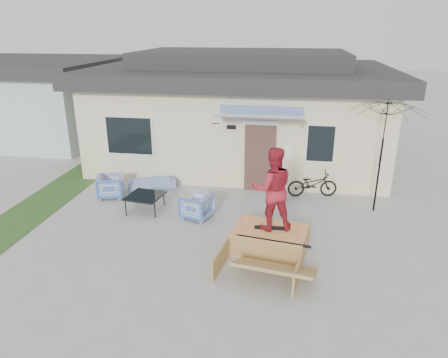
# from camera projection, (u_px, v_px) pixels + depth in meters

# --- Properties ---
(ground) EXTENTS (90.00, 90.00, 0.00)m
(ground) POSITION_uv_depth(u_px,v_px,m) (198.00, 261.00, 9.15)
(ground) COLOR #A0A09C
(ground) RESTS_ON ground
(grass_strip) EXTENTS (1.40, 8.00, 0.01)m
(grass_strip) POSITION_uv_depth(u_px,v_px,m) (35.00, 208.00, 11.77)
(grass_strip) COLOR #294A1F
(grass_strip) RESTS_ON ground
(house) EXTENTS (10.80, 8.49, 4.10)m
(house) POSITION_uv_depth(u_px,v_px,m) (242.00, 108.00, 15.87)
(house) COLOR beige
(house) RESTS_ON ground
(neighbor_house) EXTENTS (8.60, 7.60, 3.50)m
(neighbor_house) POSITION_uv_depth(u_px,v_px,m) (25.00, 97.00, 19.34)
(neighbor_house) COLOR #B0C5CD
(neighbor_house) RESTS_ON ground
(loveseat) EXTENTS (1.54, 0.94, 0.58)m
(loveseat) POSITION_uv_depth(u_px,v_px,m) (152.00, 180.00, 13.16)
(loveseat) COLOR #244E9C
(loveseat) RESTS_ON ground
(armchair_left) EXTENTS (0.88, 0.91, 0.75)m
(armchair_left) POSITION_uv_depth(u_px,v_px,m) (110.00, 185.00, 12.46)
(armchair_left) COLOR #244E9C
(armchair_left) RESTS_ON ground
(armchair_right) EXTENTS (0.89, 0.92, 0.76)m
(armchair_right) POSITION_uv_depth(u_px,v_px,m) (197.00, 205.00, 11.11)
(armchair_right) COLOR #244E9C
(armchair_right) RESTS_ON ground
(coffee_table) EXTENTS (1.06, 1.06, 0.46)m
(coffee_table) POSITION_uv_depth(u_px,v_px,m) (145.00, 203.00, 11.59)
(coffee_table) COLOR black
(coffee_table) RESTS_ON ground
(bicycle) EXTENTS (1.57, 0.78, 0.96)m
(bicycle) POSITION_uv_depth(u_px,v_px,m) (313.00, 181.00, 12.48)
(bicycle) COLOR black
(bicycle) RESTS_ON ground
(patio_umbrella) EXTENTS (2.40, 2.29, 2.20)m
(patio_umbrella) POSITION_uv_depth(u_px,v_px,m) (381.00, 151.00, 11.05)
(patio_umbrella) COLOR black
(patio_umbrella) RESTS_ON ground
(skate_ramp) EXTENTS (1.97, 2.42, 0.55)m
(skate_ramp) POSITION_uv_depth(u_px,v_px,m) (270.00, 240.00, 9.48)
(skate_ramp) COLOR #A07B44
(skate_ramp) RESTS_ON ground
(skateboard) EXTENTS (0.76, 0.23, 0.05)m
(skateboard) POSITION_uv_depth(u_px,v_px,m) (271.00, 227.00, 9.43)
(skateboard) COLOR black
(skateboard) RESTS_ON skate_ramp
(skater) EXTENTS (1.07, 0.91, 1.91)m
(skater) POSITION_uv_depth(u_px,v_px,m) (273.00, 188.00, 9.09)
(skater) COLOR #A71F2F
(skater) RESTS_ON skateboard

